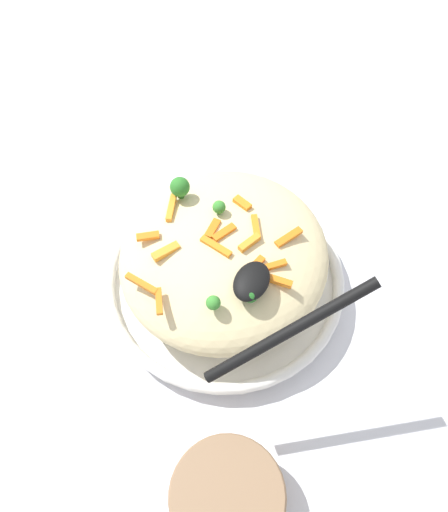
# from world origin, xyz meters

# --- Properties ---
(ground_plane) EXTENTS (2.40, 2.40, 0.00)m
(ground_plane) POSITION_xyz_m (0.00, 0.00, 0.00)
(ground_plane) COLOR silver
(serving_bowl) EXTENTS (0.34, 0.34, 0.04)m
(serving_bowl) POSITION_xyz_m (0.00, 0.00, 0.02)
(serving_bowl) COLOR white
(serving_bowl) RESTS_ON ground_plane
(pasta_mound) EXTENTS (0.29, 0.28, 0.10)m
(pasta_mound) POSITION_xyz_m (0.00, 0.00, 0.08)
(pasta_mound) COLOR beige
(pasta_mound) RESTS_ON serving_bowl
(carrot_piece_0) EXTENTS (0.04, 0.03, 0.01)m
(carrot_piece_0) POSITION_xyz_m (0.05, -0.05, 0.13)
(carrot_piece_0) COLOR orange
(carrot_piece_0) RESTS_ON pasta_mound
(carrot_piece_1) EXTENTS (0.03, 0.03, 0.01)m
(carrot_piece_1) POSITION_xyz_m (-0.03, 0.03, 0.13)
(carrot_piece_1) COLOR orange
(carrot_piece_1) RESTS_ON pasta_mound
(carrot_piece_2) EXTENTS (0.03, 0.01, 0.01)m
(carrot_piece_2) POSITION_xyz_m (-0.00, -0.02, 0.13)
(carrot_piece_2) COLOR orange
(carrot_piece_2) RESTS_ON pasta_mound
(carrot_piece_3) EXTENTS (0.02, 0.03, 0.01)m
(carrot_piece_3) POSITION_xyz_m (-0.05, -0.00, 0.13)
(carrot_piece_3) COLOR orange
(carrot_piece_3) RESTS_ON pasta_mound
(carrot_piece_4) EXTENTS (0.03, 0.02, 0.01)m
(carrot_piece_4) POSITION_xyz_m (0.00, 0.00, 0.13)
(carrot_piece_4) COLOR orange
(carrot_piece_4) RESTS_ON pasta_mound
(carrot_piece_5) EXTENTS (0.03, 0.02, 0.01)m
(carrot_piece_5) POSITION_xyz_m (0.00, 0.03, 0.13)
(carrot_piece_5) COLOR orange
(carrot_piece_5) RESTS_ON pasta_mound
(carrot_piece_6) EXTENTS (0.02, 0.04, 0.01)m
(carrot_piece_6) POSITION_xyz_m (0.02, -0.00, 0.13)
(carrot_piece_6) COLOR orange
(carrot_piece_6) RESTS_ON pasta_mound
(carrot_piece_7) EXTENTS (0.03, 0.02, 0.01)m
(carrot_piece_7) POSITION_xyz_m (0.02, 0.05, 0.13)
(carrot_piece_7) COLOR orange
(carrot_piece_7) RESTS_ON pasta_mound
(carrot_piece_8) EXTENTS (0.01, 0.04, 0.01)m
(carrot_piece_8) POSITION_xyz_m (0.03, 0.08, 0.13)
(carrot_piece_8) COLOR orange
(carrot_piece_8) RESTS_ON pasta_mound
(carrot_piece_9) EXTENTS (0.03, 0.03, 0.01)m
(carrot_piece_9) POSITION_xyz_m (0.01, 0.07, 0.13)
(carrot_piece_9) COLOR orange
(carrot_piece_9) RESTS_ON pasta_mound
(carrot_piece_10) EXTENTS (0.03, 0.02, 0.01)m
(carrot_piece_10) POSITION_xyz_m (0.12, -0.03, 0.13)
(carrot_piece_10) COLOR orange
(carrot_piece_10) RESTS_ON pasta_mound
(carrot_piece_11) EXTENTS (0.02, 0.03, 0.01)m
(carrot_piece_11) POSITION_xyz_m (0.04, -0.09, 0.13)
(carrot_piece_11) COLOR orange
(carrot_piece_11) RESTS_ON pasta_mound
(carrot_piece_12) EXTENTS (0.04, 0.03, 0.01)m
(carrot_piece_12) POSITION_xyz_m (-0.03, 0.07, 0.13)
(carrot_piece_12) COLOR orange
(carrot_piece_12) RESTS_ON pasta_mound
(carrot_piece_13) EXTENTS (0.01, 0.04, 0.01)m
(carrot_piece_13) POSITION_xyz_m (0.10, -0.06, 0.13)
(carrot_piece_13) COLOR orange
(carrot_piece_13) RESTS_ON pasta_mound
(carrot_piece_14) EXTENTS (0.04, 0.02, 0.01)m
(carrot_piece_14) POSITION_xyz_m (-0.01, -0.08, 0.13)
(carrot_piece_14) COLOR orange
(carrot_piece_14) RESTS_ON pasta_mound
(broccoli_floret_0) EXTENTS (0.03, 0.03, 0.03)m
(broccoli_floret_0) POSITION_xyz_m (-0.03, -0.08, 0.14)
(broccoli_floret_0) COLOR #296820
(broccoli_floret_0) RESTS_ON pasta_mound
(broccoli_floret_1) EXTENTS (0.02, 0.02, 0.02)m
(broccoli_floret_1) POSITION_xyz_m (0.09, 0.03, 0.13)
(broccoli_floret_1) COLOR #377928
(broccoli_floret_1) RESTS_ON pasta_mound
(broccoli_floret_2) EXTENTS (0.02, 0.02, 0.02)m
(broccoli_floret_2) POSITION_xyz_m (0.07, 0.07, 0.14)
(broccoli_floret_2) COLOR #205B1C
(broccoli_floret_2) RESTS_ON pasta_mound
(broccoli_floret_3) EXTENTS (0.02, 0.02, 0.02)m
(broccoli_floret_3) POSITION_xyz_m (-0.03, -0.02, 0.14)
(broccoli_floret_3) COLOR #377928
(broccoli_floret_3) RESTS_ON pasta_mound
(serving_spoon) EXTENTS (0.16, 0.15, 0.10)m
(serving_spoon) POSITION_xyz_m (0.08, 0.09, 0.16)
(serving_spoon) COLOR black
(serving_spoon) RESTS_ON pasta_mound
(companion_bowl) EXTENTS (0.13, 0.13, 0.06)m
(companion_bowl) POSITION_xyz_m (0.26, 0.13, 0.03)
(companion_bowl) COLOR #8C6B4C
(companion_bowl) RESTS_ON ground_plane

